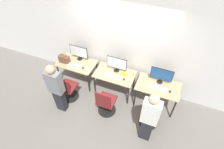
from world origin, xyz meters
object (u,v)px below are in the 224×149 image
(person_left, at_px, (56,88))
(office_chair_right, at_px, (150,115))
(keyboard_center, at_px, (113,76))
(mouse_right, at_px, (170,92))
(monitor_right, at_px, (161,75))
(keyboard_right, at_px, (158,88))
(handbag, at_px, (64,59))
(monitor_left, at_px, (79,52))
(monitor_center, at_px, (117,64))
(person_right, at_px, (149,117))
(mouse_left, at_px, (83,68))
(office_chair_left, at_px, (67,89))
(keyboard_left, at_px, (74,65))
(office_chair_center, at_px, (106,103))
(mouse_center, at_px, (124,79))

(person_left, height_order, office_chair_right, person_left)
(keyboard_center, relative_size, mouse_right, 4.95)
(person_left, bearing_deg, office_chair_right, 10.16)
(monitor_right, bearing_deg, keyboard_right, -90.00)
(mouse_right, bearing_deg, handbag, -179.81)
(monitor_left, bearing_deg, monitor_center, -2.74)
(monitor_left, bearing_deg, monitor_right, -0.94)
(person_right, bearing_deg, handbag, 160.43)
(monitor_left, distance_m, monitor_right, 2.36)
(person_left, relative_size, keyboard_right, 3.47)
(mouse_left, bearing_deg, monitor_left, 131.02)
(monitor_left, bearing_deg, handbag, -138.62)
(keyboard_center, xyz_separation_m, mouse_right, (1.48, 0.03, 0.01))
(monitor_right, bearing_deg, monitor_left, 179.06)
(mouse_left, xyz_separation_m, handbag, (-0.61, 0.04, 0.10))
(monitor_left, xyz_separation_m, office_chair_left, (0.07, -0.91, -0.59))
(keyboard_right, bearing_deg, monitor_right, 90.00)
(keyboard_left, height_order, person_right, person_right)
(office_chair_left, bearing_deg, keyboard_left, 97.04)
(monitor_center, height_order, office_chair_right, monitor_center)
(monitor_right, xyz_separation_m, office_chair_right, (-0.01, -0.84, -0.59))
(mouse_right, height_order, handbag, handbag)
(mouse_left, xyz_separation_m, person_right, (2.08, -0.92, 0.11))
(keyboard_right, xyz_separation_m, office_chair_right, (-0.01, -0.60, -0.36))
(monitor_right, bearing_deg, keyboard_center, -167.01)
(keyboard_center, height_order, office_chair_right, office_chair_right)
(monitor_right, distance_m, handbag, 2.70)
(monitor_left, relative_size, mouse_left, 6.15)
(mouse_left, xyz_separation_m, person_left, (-0.19, -0.96, 0.10))
(office_chair_right, bearing_deg, mouse_left, 165.06)
(office_chair_center, height_order, mouse_right, office_chair_center)
(office_chair_center, xyz_separation_m, handbag, (-1.56, 0.66, 0.46))
(mouse_left, distance_m, mouse_center, 1.20)
(person_left, distance_m, mouse_center, 1.70)
(person_left, height_order, office_chair_center, person_left)
(monitor_left, bearing_deg, office_chair_right, -20.42)
(monitor_right, relative_size, mouse_right, 6.15)
(mouse_center, relative_size, office_chair_right, 0.10)
(monitor_left, bearing_deg, mouse_right, -5.97)
(office_chair_left, height_order, keyboard_right, office_chair_left)
(mouse_left, bearing_deg, monitor_right, 7.79)
(office_chair_center, distance_m, person_right, 1.25)
(monitor_left, height_order, office_chair_center, monitor_left)
(person_left, relative_size, monitor_right, 2.79)
(monitor_left, relative_size, mouse_center, 6.15)
(mouse_center, height_order, mouse_right, same)
(monitor_center, height_order, person_right, person_right)
(monitor_left, xyz_separation_m, person_right, (2.36, -1.24, -0.12))
(office_chair_left, height_order, keyboard_center, office_chair_left)
(office_chair_center, bearing_deg, handbag, 157.09)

